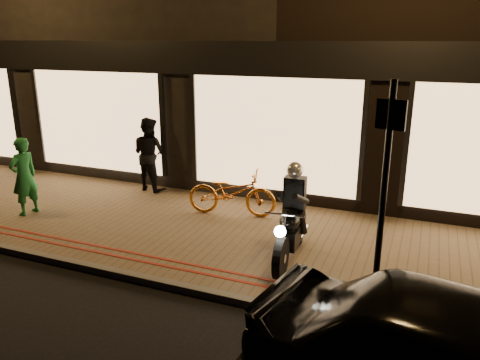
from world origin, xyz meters
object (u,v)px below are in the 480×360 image
object	(u,v)px
sign_post	(384,192)
person_green	(24,176)
motorcycle	(292,223)
bicycle_gold	(232,193)

from	to	relation	value
sign_post	person_green	xyz separation A→B (m)	(-6.97, 1.09, -0.89)
motorcycle	sign_post	size ratio (longest dim) A/B	0.65
sign_post	bicycle_gold	bearing A→B (deg)	139.94
person_green	bicycle_gold	bearing A→B (deg)	120.26
motorcycle	person_green	xyz separation A→B (m)	(-5.52, -0.08, 0.17)
sign_post	person_green	world-z (taller)	sign_post
sign_post	bicycle_gold	world-z (taller)	sign_post
motorcycle	person_green	world-z (taller)	motorcycle
sign_post	person_green	bearing A→B (deg)	171.12
bicycle_gold	person_green	world-z (taller)	person_green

